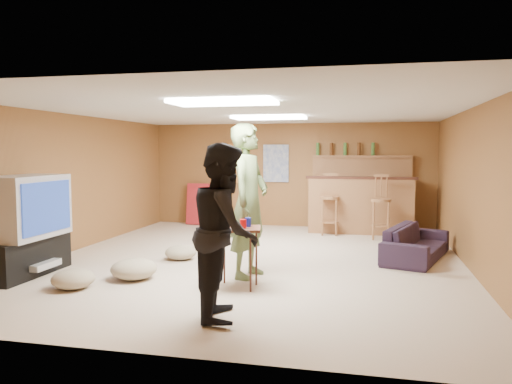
% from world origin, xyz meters
% --- Properties ---
extents(ground, '(7.00, 7.00, 0.00)m').
position_xyz_m(ground, '(0.00, 0.00, 0.00)').
color(ground, '#BCA690').
rests_on(ground, ground).
extents(ceiling, '(6.00, 7.00, 0.02)m').
position_xyz_m(ceiling, '(0.00, 0.00, 2.20)').
color(ceiling, silver).
rests_on(ceiling, ground).
extents(wall_back, '(6.00, 0.02, 2.20)m').
position_xyz_m(wall_back, '(0.00, 3.50, 1.10)').
color(wall_back, brown).
rests_on(wall_back, ground).
extents(wall_front, '(6.00, 0.02, 2.20)m').
position_xyz_m(wall_front, '(0.00, -3.50, 1.10)').
color(wall_front, brown).
rests_on(wall_front, ground).
extents(wall_left, '(0.02, 7.00, 2.20)m').
position_xyz_m(wall_left, '(-3.00, 0.00, 1.10)').
color(wall_left, brown).
rests_on(wall_left, ground).
extents(wall_right, '(0.02, 7.00, 2.20)m').
position_xyz_m(wall_right, '(3.00, 0.00, 1.10)').
color(wall_right, brown).
rests_on(wall_right, ground).
extents(tv_stand, '(0.55, 1.30, 0.50)m').
position_xyz_m(tv_stand, '(-2.72, -1.50, 0.25)').
color(tv_stand, black).
rests_on(tv_stand, ground).
extents(dvd_box, '(0.35, 0.50, 0.08)m').
position_xyz_m(dvd_box, '(-2.50, -1.50, 0.15)').
color(dvd_box, '#B2B2B7').
rests_on(dvd_box, tv_stand).
extents(tv_body, '(0.60, 1.10, 0.80)m').
position_xyz_m(tv_body, '(-2.65, -1.50, 0.90)').
color(tv_body, '#B2B2B7').
rests_on(tv_body, tv_stand).
extents(tv_screen, '(0.02, 0.95, 0.65)m').
position_xyz_m(tv_screen, '(-2.34, -1.50, 0.90)').
color(tv_screen, navy).
rests_on(tv_screen, tv_body).
extents(bar_counter, '(2.00, 0.60, 1.10)m').
position_xyz_m(bar_counter, '(1.50, 2.95, 0.55)').
color(bar_counter, brown).
rests_on(bar_counter, ground).
extents(bar_lip, '(2.10, 0.12, 0.05)m').
position_xyz_m(bar_lip, '(1.50, 2.70, 1.10)').
color(bar_lip, '#3A1B12').
rests_on(bar_lip, bar_counter).
extents(bar_shelf, '(2.00, 0.18, 0.05)m').
position_xyz_m(bar_shelf, '(1.50, 3.40, 1.50)').
color(bar_shelf, brown).
rests_on(bar_shelf, bar_backing).
extents(bar_backing, '(2.00, 0.14, 0.60)m').
position_xyz_m(bar_backing, '(1.50, 3.42, 1.20)').
color(bar_backing, brown).
rests_on(bar_backing, bar_counter).
extents(poster_left, '(0.60, 0.03, 0.85)m').
position_xyz_m(poster_left, '(-1.20, 3.46, 1.35)').
color(poster_left, '#BF3F26').
rests_on(poster_left, wall_back).
extents(poster_right, '(0.55, 0.03, 0.80)m').
position_xyz_m(poster_right, '(-0.30, 3.46, 1.35)').
color(poster_right, '#334C99').
rests_on(poster_right, wall_back).
extents(folding_chair_stack, '(0.50, 0.26, 0.91)m').
position_xyz_m(folding_chair_stack, '(-2.00, 3.30, 0.45)').
color(folding_chair_stack, '#A61E25').
rests_on(folding_chair_stack, ground).
extents(ceiling_panel_front, '(1.20, 0.60, 0.04)m').
position_xyz_m(ceiling_panel_front, '(0.00, -1.50, 2.17)').
color(ceiling_panel_front, white).
rests_on(ceiling_panel_front, ceiling).
extents(ceiling_panel_back, '(1.20, 0.60, 0.04)m').
position_xyz_m(ceiling_panel_back, '(0.00, 1.20, 2.17)').
color(ceiling_panel_back, white).
rests_on(ceiling_panel_back, ceiling).
extents(person_olive, '(0.58, 0.78, 1.96)m').
position_xyz_m(person_olive, '(0.16, -0.91, 0.98)').
color(person_olive, '#5B6F40').
rests_on(person_olive, ground).
extents(person_black, '(0.80, 0.94, 1.69)m').
position_xyz_m(person_black, '(0.30, -2.48, 0.84)').
color(person_black, black).
rests_on(person_black, ground).
extents(sofa, '(1.14, 1.81, 0.49)m').
position_xyz_m(sofa, '(2.35, 0.64, 0.25)').
color(sofa, black).
rests_on(sofa, ground).
extents(tray_table, '(0.63, 0.54, 0.72)m').
position_xyz_m(tray_table, '(0.14, -1.45, 0.36)').
color(tray_table, '#3A1B12').
rests_on(tray_table, ground).
extents(cup_red_near, '(0.08, 0.08, 0.10)m').
position_xyz_m(cup_red_near, '(-0.00, -1.39, 0.77)').
color(cup_red_near, red).
rests_on(cup_red_near, tray_table).
extents(cup_red_far, '(0.10, 0.10, 0.11)m').
position_xyz_m(cup_red_far, '(0.23, -1.51, 0.77)').
color(cup_red_far, red).
rests_on(cup_red_far, tray_table).
extents(cup_blue, '(0.09, 0.09, 0.11)m').
position_xyz_m(cup_blue, '(0.26, -1.37, 0.77)').
color(cup_blue, navy).
rests_on(cup_blue, tray_table).
extents(bar_stool_left, '(0.48, 0.48, 1.34)m').
position_xyz_m(bar_stool_left, '(0.93, 2.54, 0.67)').
color(bar_stool_left, brown).
rests_on(bar_stool_left, ground).
extents(bar_stool_right, '(0.45, 0.45, 1.07)m').
position_xyz_m(bar_stool_right, '(1.87, 2.26, 0.53)').
color(bar_stool_right, brown).
rests_on(bar_stool_right, ground).
extents(cushion_near_tv, '(0.70, 0.70, 0.26)m').
position_xyz_m(cushion_near_tv, '(-1.23, -1.37, 0.13)').
color(cushion_near_tv, gray).
rests_on(cushion_near_tv, ground).
extents(cushion_mid, '(0.60, 0.60, 0.21)m').
position_xyz_m(cushion_mid, '(-1.07, -0.15, 0.11)').
color(cushion_mid, gray).
rests_on(cushion_mid, ground).
extents(cushion_far, '(0.52, 0.52, 0.23)m').
position_xyz_m(cushion_far, '(-1.73, -1.92, 0.11)').
color(cushion_far, gray).
rests_on(cushion_far, ground).
extents(bottle_row, '(1.20, 0.08, 0.26)m').
position_xyz_m(bottle_row, '(1.16, 3.38, 1.65)').
color(bottle_row, '#3F7233').
rests_on(bottle_row, bar_shelf).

